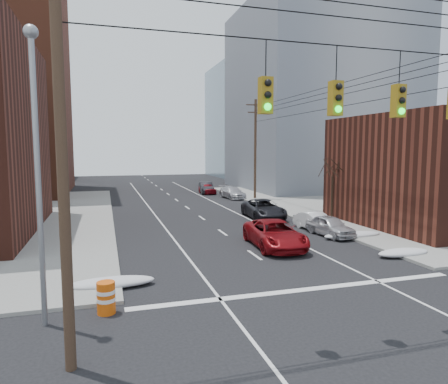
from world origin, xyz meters
TOP-DOWN VIEW (x-y plane):
  - ground at (0.00, 0.00)m, footprint 160.00×160.00m
  - sidewalk_ne at (27.00, 27.00)m, footprint 40.00×40.00m
  - building_office at (22.00, 44.00)m, footprint 22.00×20.00m
  - building_glass at (24.00, 70.00)m, footprint 20.00×18.00m
  - utility_pole_left at (-8.50, 3.00)m, footprint 2.20×0.28m
  - utility_pole_far at (8.50, 34.00)m, footprint 2.20×0.28m
  - traffic_signals at (0.10, 2.97)m, footprint 17.00×0.42m
  - street_light at (-9.50, 6.00)m, footprint 0.44×0.44m
  - bare_tree at (9.59, 20.00)m, footprint 2.09×2.20m
  - snow_nw at (-7.40, 9.00)m, footprint 3.50×1.08m
  - snow_ne at (7.40, 9.50)m, footprint 3.00×1.08m
  - snow_east_far at (7.40, 14.00)m, footprint 4.00×1.08m
  - red_pickup at (1.74, 13.31)m, footprint 2.93×5.67m
  - parked_car_a at (6.40, 15.02)m, footprint 1.93×4.01m
  - parked_car_b at (6.39, 16.86)m, footprint 1.77×3.89m
  - parked_car_c at (4.80, 22.44)m, footprint 2.81×5.59m
  - parked_car_d at (6.40, 35.72)m, footprint 2.30×4.79m
  - parked_car_e at (4.80, 41.07)m, footprint 1.69×3.85m
  - parked_car_f at (4.80, 41.71)m, footprint 1.98×4.51m
  - lot_car_a at (-14.63, 23.38)m, footprint 4.08×1.54m
  - construction_barrel at (-7.61, 6.39)m, footprint 0.80×0.80m

SIDE VIEW (x-z plane):
  - ground at x=0.00m, z-range 0.00..0.00m
  - sidewalk_ne at x=27.00m, z-range 0.00..0.15m
  - snow_nw at x=-7.40m, z-range 0.00..0.42m
  - snow_ne at x=7.40m, z-range 0.00..0.42m
  - snow_east_far at x=7.40m, z-range 0.00..0.42m
  - construction_barrel at x=-7.61m, z-range 0.02..1.13m
  - parked_car_b at x=6.39m, z-range 0.00..1.24m
  - parked_car_e at x=4.80m, z-range 0.00..1.29m
  - parked_car_a at x=6.40m, z-range 0.00..1.32m
  - parked_car_d at x=6.40m, z-range 0.00..1.35m
  - parked_car_f at x=4.80m, z-range 0.00..1.44m
  - parked_car_c at x=4.80m, z-range 0.00..1.52m
  - red_pickup at x=1.74m, z-range 0.00..1.53m
  - lot_car_a at x=-14.63m, z-range 0.15..1.48m
  - bare_tree at x=9.59m, z-range -0.15..4.79m
  - street_light at x=-9.50m, z-range 0.88..10.20m
  - utility_pole_left at x=-8.50m, z-range 0.28..11.28m
  - utility_pole_far at x=8.50m, z-range 0.28..11.28m
  - traffic_signals at x=0.10m, z-range 6.16..8.18m
  - building_glass at x=24.00m, z-range 0.00..22.00m
  - building_office at x=22.00m, z-range 0.00..25.00m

